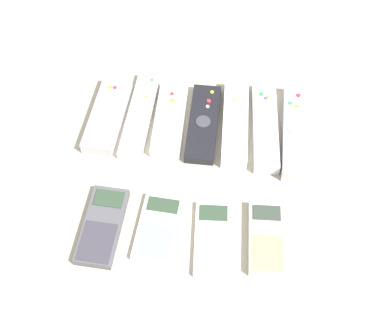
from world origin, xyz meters
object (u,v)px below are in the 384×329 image
(remote_1, at_px, (140,115))
(calculator_3, at_px, (266,238))
(remote_3, at_px, (203,123))
(remote_6, at_px, (294,131))
(remote_5, at_px, (265,126))
(remote_0, at_px, (108,116))
(remote_4, at_px, (235,123))
(remote_2, at_px, (170,119))
(calculator_1, at_px, (158,228))
(calculator_0, at_px, (103,226))
(calculator_2, at_px, (213,238))

(remote_1, xyz_separation_m, calculator_3, (0.26, -0.24, 0.00))
(remote_3, height_order, remote_6, remote_6)
(remote_1, relative_size, remote_5, 1.01)
(remote_0, height_order, remote_3, remote_0)
(remote_1, xyz_separation_m, remote_4, (0.19, -0.00, 0.00))
(remote_6, bearing_deg, remote_0, -179.87)
(remote_5, xyz_separation_m, calculator_3, (0.01, -0.24, -0.00))
(remote_1, distance_m, remote_6, 0.30)
(remote_2, height_order, remote_6, remote_6)
(remote_4, bearing_deg, remote_5, -3.12)
(remote_2, relative_size, remote_6, 0.81)
(remote_3, height_order, remote_5, remote_5)
(remote_2, distance_m, calculator_1, 0.24)
(remote_1, relative_size, remote_2, 1.20)
(remote_6, height_order, calculator_0, remote_6)
(remote_5, relative_size, remote_6, 0.97)
(calculator_0, xyz_separation_m, calculator_3, (0.28, 0.01, 0.00))
(remote_4, bearing_deg, remote_1, 177.03)
(remote_5, height_order, calculator_0, remote_5)
(remote_0, distance_m, remote_2, 0.12)
(remote_0, xyz_separation_m, remote_2, (0.12, 0.01, -0.00))
(remote_0, relative_size, remote_5, 0.86)
(remote_5, height_order, calculator_1, remote_5)
(remote_2, height_order, calculator_2, remote_2)
(calculator_0, relative_size, calculator_2, 1.07)
(calculator_0, distance_m, calculator_3, 0.28)
(remote_0, xyz_separation_m, remote_6, (0.36, 0.00, 0.00))
(remote_6, bearing_deg, remote_4, 175.82)
(calculator_2, bearing_deg, remote_3, 95.73)
(remote_2, bearing_deg, remote_1, 174.49)
(remote_2, bearing_deg, remote_0, -177.82)
(remote_0, distance_m, remote_6, 0.36)
(remote_3, xyz_separation_m, remote_5, (0.12, 0.00, 0.00))
(remote_5, relative_size, calculator_1, 1.60)
(remote_3, distance_m, remote_5, 0.12)
(remote_5, relative_size, calculator_0, 1.38)
(calculator_0, height_order, calculator_2, calculator_0)
(calculator_2, distance_m, calculator_3, 0.09)
(remote_3, relative_size, calculator_0, 1.21)
(remote_3, xyz_separation_m, calculator_0, (-0.15, -0.24, -0.00))
(remote_5, distance_m, calculator_2, 0.26)
(remote_0, height_order, remote_4, same)
(remote_4, relative_size, calculator_1, 1.53)
(remote_4, relative_size, calculator_0, 1.32)
(remote_4, bearing_deg, calculator_3, -75.97)
(remote_2, relative_size, calculator_2, 1.24)
(remote_3, distance_m, calculator_1, 0.24)
(remote_3, height_order, remote_4, remote_4)
(remote_4, relative_size, calculator_3, 1.49)
(remote_4, xyz_separation_m, calculator_3, (0.07, -0.24, -0.00))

